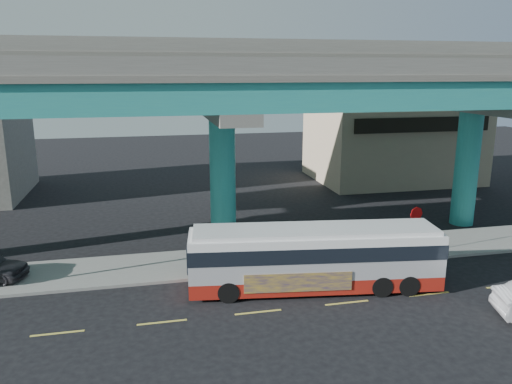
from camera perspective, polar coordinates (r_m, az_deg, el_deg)
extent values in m
plane|color=black|center=(21.90, 0.08, -13.23)|extent=(120.00, 120.00, 0.00)
cube|color=gray|center=(26.79, -2.53, -7.85)|extent=(70.00, 4.00, 0.15)
cube|color=#D8C64C|center=(21.53, -21.75, -14.77)|extent=(2.00, 0.12, 0.01)
cube|color=#D8C64C|center=(21.21, -10.69, -14.42)|extent=(2.00, 0.12, 0.01)
cube|color=#D8C64C|center=(21.64, 0.26, -13.56)|extent=(2.00, 0.12, 0.01)
cube|color=#D8C64C|center=(22.77, 10.36, -12.34)|extent=(2.00, 0.12, 0.01)
cube|color=#D8C64C|center=(24.51, 19.17, -10.96)|extent=(2.00, 0.12, 0.01)
cube|color=#D8C64C|center=(26.74, 26.60, -9.58)|extent=(2.00, 0.12, 0.01)
cylinder|color=teal|center=(29.04, -3.82, 1.33)|extent=(1.50, 1.50, 7.40)
cube|color=gray|center=(28.45, -3.95, 9.22)|extent=(2.00, 12.00, 0.60)
cube|color=gray|center=(31.86, -4.96, 11.30)|extent=(1.80, 5.00, 1.20)
cylinder|color=teal|center=(35.16, 22.92, 2.45)|extent=(1.50, 1.50, 7.40)
cube|color=gray|center=(34.68, 23.53, 8.94)|extent=(2.00, 12.00, 0.60)
cube|color=gray|center=(37.52, 20.52, 10.87)|extent=(1.80, 5.00, 1.20)
cube|color=teal|center=(24.94, -2.74, 10.90)|extent=(52.00, 5.00, 1.40)
cube|color=gray|center=(24.91, -2.76, 12.85)|extent=(52.00, 5.40, 0.30)
cube|color=gray|center=(22.45, -1.65, 14.17)|extent=(52.00, 0.25, 0.80)
cube|color=gray|center=(27.38, -3.71, 14.07)|extent=(52.00, 0.25, 0.80)
cube|color=teal|center=(31.83, -5.00, 13.64)|extent=(52.00, 5.00, 1.40)
cube|color=gray|center=(31.84, -5.04, 15.17)|extent=(52.00, 5.40, 0.30)
cube|color=gray|center=(29.39, -4.38, 16.38)|extent=(52.00, 0.25, 0.80)
cube|color=gray|center=(34.33, -5.64, 15.97)|extent=(52.00, 0.25, 0.80)
cube|color=tan|center=(48.01, 15.26, 5.57)|extent=(14.00, 10.00, 7.00)
cube|color=black|center=(43.36, 18.56, 7.31)|extent=(12.00, 0.25, 1.20)
cube|color=maroon|center=(23.71, 6.64, -9.72)|extent=(11.71, 3.96, 0.67)
cube|color=#B8B7BC|center=(23.32, 6.71, -7.34)|extent=(11.71, 3.96, 1.44)
cube|color=black|center=(23.15, 6.75, -6.24)|extent=(11.78, 4.02, 0.67)
cube|color=silver|center=(22.98, 6.78, -5.00)|extent=(11.71, 3.96, 0.38)
cube|color=silver|center=(22.89, 6.80, -4.32)|extent=(11.28, 3.66, 0.19)
cube|color=black|center=(24.97, 19.88, -5.83)|extent=(0.35, 2.18, 1.15)
cube|color=black|center=(22.79, -7.72, -6.99)|extent=(0.35, 2.18, 1.15)
cube|color=#1A1353|center=(22.28, 4.85, -10.27)|extent=(4.75, 0.69, 0.86)
cylinder|color=black|center=(22.30, -3.17, -11.36)|extent=(0.99, 0.41, 0.96)
cylinder|color=black|center=(24.31, -3.33, -9.16)|extent=(0.99, 0.41, 0.96)
cylinder|color=black|center=(23.49, 14.18, -10.43)|extent=(0.99, 0.41, 0.96)
cylinder|color=black|center=(25.41, 12.57, -8.44)|extent=(0.99, 0.41, 0.96)
cylinder|color=black|center=(23.91, 17.04, -10.18)|extent=(0.99, 0.41, 0.96)
cylinder|color=black|center=(25.80, 15.24, -8.26)|extent=(0.99, 0.41, 0.96)
cylinder|color=gray|center=(28.48, 17.66, -4.54)|extent=(0.06, 0.06, 2.32)
cylinder|color=#B20A0A|center=(28.14, 17.86, -2.41)|extent=(0.80, 0.18, 0.80)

